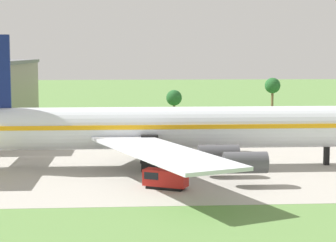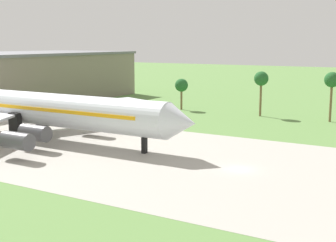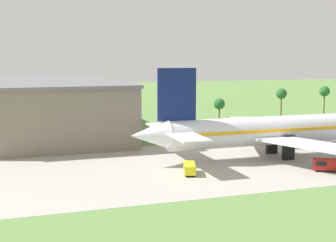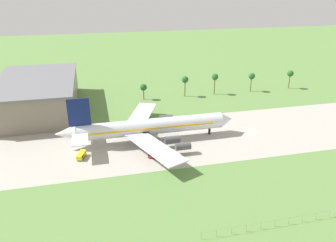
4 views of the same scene
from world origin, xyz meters
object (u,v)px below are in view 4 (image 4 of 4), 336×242
at_px(baggage_tug, 155,155).
at_px(terminal_building, 37,94).
at_px(jet_airliner, 148,127).
at_px(fuel_truck, 81,155).
at_px(no_stopping_sign, 335,214).

distance_m(baggage_tug, terminal_building, 76.79).
relative_size(jet_airliner, baggage_tug, 12.02).
bearing_deg(fuel_truck, baggage_tug, -13.19).
height_order(baggage_tug, fuel_truck, baggage_tug).
bearing_deg(jet_airliner, baggage_tug, -90.57).
bearing_deg(terminal_building, no_stopping_sign, -49.73).
distance_m(fuel_truck, terminal_building, 58.85).
height_order(jet_airliner, baggage_tug, jet_airliner).
relative_size(fuel_truck, terminal_building, 0.09).
distance_m(jet_airliner, baggage_tug, 15.39).
bearing_deg(jet_airliner, fuel_truck, -161.65).
bearing_deg(terminal_building, baggage_tug, -52.64).
xyz_separation_m(baggage_tug, fuel_truck, (-25.90, 6.07, -0.21)).
relative_size(jet_airliner, fuel_truck, 12.27).
height_order(no_stopping_sign, terminal_building, terminal_building).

